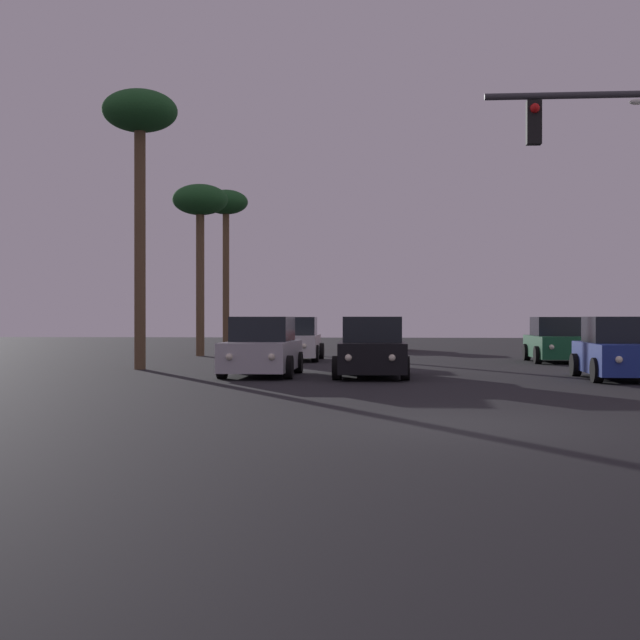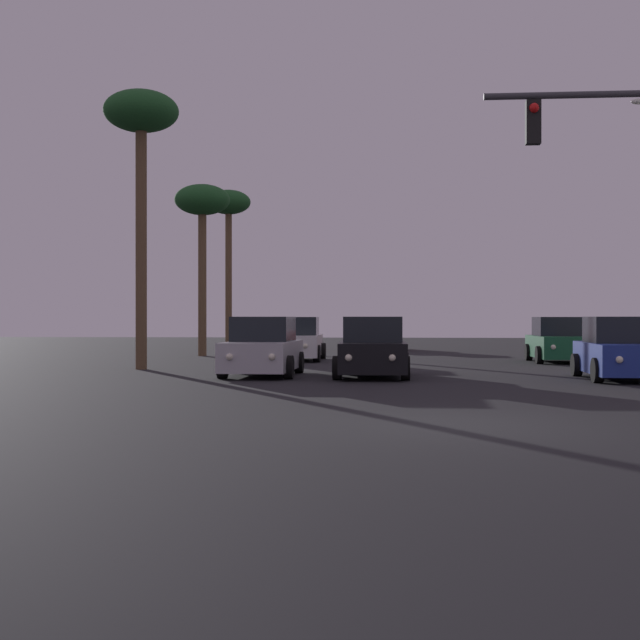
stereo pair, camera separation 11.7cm
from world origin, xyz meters
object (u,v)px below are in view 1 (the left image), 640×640
(palm_tree_mid, at_px, (200,208))
(palm_tree_near, at_px, (140,127))
(car_black, at_px, (372,350))
(car_blue, at_px, (620,351))
(car_silver, at_px, (262,349))
(car_green, at_px, (556,342))
(palm_tree_far, at_px, (226,211))
(car_white, at_px, (295,341))
(car_red, at_px, (379,335))

(palm_tree_mid, distance_m, palm_tree_near, 10.09)
(car_black, distance_m, car_blue, 6.66)
(car_silver, height_order, car_blue, same)
(car_green, distance_m, palm_tree_far, 21.81)
(car_green, height_order, car_white, same)
(palm_tree_far, bearing_deg, car_blue, -57.39)
(car_black, relative_size, palm_tree_mid, 0.58)
(car_green, bearing_deg, car_black, 52.04)
(car_black, bearing_deg, car_silver, -5.16)
(palm_tree_mid, height_order, palm_tree_near, palm_tree_near)
(car_green, relative_size, car_red, 0.99)
(car_white, height_order, palm_tree_near, palm_tree_near)
(car_silver, xyz_separation_m, car_red, (3.06, 20.41, 0.00))
(car_silver, xyz_separation_m, palm_tree_near, (-4.35, 2.79, 6.99))
(car_black, distance_m, palm_tree_near, 10.66)
(car_green, relative_size, palm_tree_far, 0.50)
(palm_tree_far, bearing_deg, palm_tree_near, -87.28)
(car_white, height_order, palm_tree_mid, palm_tree_mid)
(car_white, bearing_deg, palm_tree_far, -70.82)
(car_blue, bearing_deg, car_green, -88.72)
(car_silver, xyz_separation_m, car_blue, (9.76, -0.73, 0.00))
(car_silver, distance_m, palm_tree_far, 24.34)
(car_silver, xyz_separation_m, car_white, (-0.04, 9.12, 0.00))
(car_green, bearing_deg, car_red, -61.06)
(palm_tree_far, bearing_deg, car_white, -68.98)
(car_green, bearing_deg, car_blue, 89.17)
(palm_tree_far, bearing_deg, car_silver, -76.92)
(car_white, relative_size, palm_tree_far, 0.50)
(car_silver, height_order, car_black, same)
(palm_tree_far, bearing_deg, palm_tree_mid, -85.77)
(car_black, bearing_deg, palm_tree_far, -71.44)
(car_black, bearing_deg, car_blue, 173.82)
(palm_tree_mid, bearing_deg, palm_tree_far, 94.23)
(car_blue, bearing_deg, car_silver, -2.80)
(car_black, distance_m, palm_tree_far, 25.38)
(car_red, xyz_separation_m, palm_tree_near, (-7.41, -17.61, 6.99))
(car_white, xyz_separation_m, car_red, (3.11, 11.28, 0.00))
(car_white, xyz_separation_m, palm_tree_near, (-4.30, -6.33, 6.99))
(car_green, xyz_separation_m, palm_tree_far, (-15.09, 14.25, 6.71))
(car_white, distance_m, car_red, 11.70)
(car_black, bearing_deg, car_white, -72.79)
(palm_tree_near, bearing_deg, car_green, 22.13)
(car_black, xyz_separation_m, palm_tree_far, (-8.42, 22.99, 6.71))
(car_silver, bearing_deg, car_blue, 176.93)
(car_black, bearing_deg, palm_tree_mid, -60.96)
(car_red, bearing_deg, palm_tree_near, 69.39)
(car_red, bearing_deg, palm_tree_far, -13.73)
(car_white, xyz_separation_m, palm_tree_mid, (-4.51, 3.67, 5.64))
(car_silver, bearing_deg, car_black, 177.63)
(car_blue, bearing_deg, car_black, -3.13)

